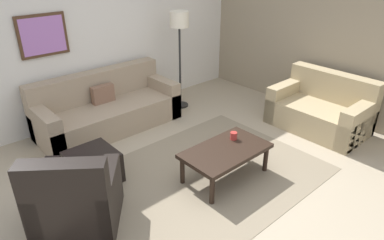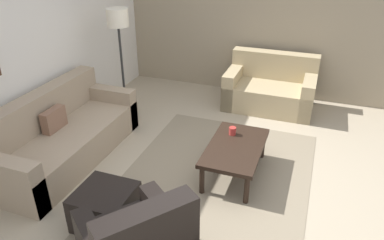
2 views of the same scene
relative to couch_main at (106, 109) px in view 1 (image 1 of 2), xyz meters
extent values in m
plane|color=tan|center=(0.15, -2.09, -0.30)|extent=(8.00, 8.00, 0.00)
cube|color=silver|center=(0.15, 0.51, 1.10)|extent=(6.00, 0.12, 2.80)
cube|color=gray|center=(3.15, -2.09, 1.10)|extent=(0.12, 5.20, 2.80)
cube|color=gray|center=(0.15, -2.09, -0.29)|extent=(3.09, 2.22, 0.01)
cube|color=gray|center=(0.00, -0.10, -0.09)|extent=(2.24, 0.93, 0.42)
cube|color=gray|center=(0.00, 0.24, 0.14)|extent=(2.24, 0.24, 0.88)
cube|color=gray|center=(-1.02, -0.10, 0.01)|extent=(0.20, 0.93, 0.62)
cube|color=gray|center=(1.02, -0.10, 0.01)|extent=(0.20, 0.93, 0.62)
cube|color=brown|center=(-0.01, 0.02, 0.26)|extent=(0.36, 0.12, 0.28)
cube|color=tan|center=(2.49, -2.35, -0.09)|extent=(0.91, 1.45, 0.42)
cube|color=tan|center=(2.83, -2.35, 0.14)|extent=(0.24, 1.45, 0.88)
cube|color=tan|center=(2.49, -1.73, 0.01)|extent=(0.91, 0.20, 0.62)
cube|color=tan|center=(2.49, -2.98, 0.01)|extent=(0.91, 0.20, 0.62)
cube|color=black|center=(-1.34, -1.83, -0.08)|extent=(1.12, 1.12, 0.44)
cube|color=black|center=(-1.53, -2.07, 0.18)|extent=(0.75, 0.65, 0.95)
cube|color=black|center=(-1.09, -2.03, 0.00)|extent=(0.62, 0.73, 0.60)
cube|color=black|center=(-1.59, -1.63, 0.00)|extent=(0.62, 0.73, 0.60)
cube|color=black|center=(-0.88, -1.24, -0.10)|extent=(0.56, 0.56, 0.40)
cylinder|color=black|center=(-0.08, -2.54, -0.12)|extent=(0.06, 0.06, 0.36)
cylinder|color=black|center=(0.90, -2.54, -0.12)|extent=(0.06, 0.06, 0.36)
cylinder|color=black|center=(-0.08, -2.02, -0.12)|extent=(0.06, 0.06, 0.36)
cylinder|color=black|center=(0.90, -2.02, -0.12)|extent=(0.06, 0.06, 0.36)
cube|color=black|center=(0.41, -2.28, 0.09)|extent=(1.10, 0.64, 0.05)
cylinder|color=#B2332D|center=(0.66, -2.17, 0.16)|extent=(0.09, 0.09, 0.10)
cylinder|color=black|center=(1.42, -0.18, -0.28)|extent=(0.28, 0.28, 0.03)
cylinder|color=#262626|center=(1.42, -0.18, 0.43)|extent=(0.04, 0.04, 1.45)
cylinder|color=beige|center=(1.42, -0.18, 1.28)|extent=(0.32, 0.32, 0.26)
cube|color=#472D1C|center=(-0.63, 0.42, 1.22)|extent=(0.70, 0.04, 0.60)
cube|color=#AE70BE|center=(-0.63, 0.41, 1.22)|extent=(0.62, 0.01, 0.52)
camera|label=1|loc=(-2.34, -4.72, 2.33)|focal=32.22mm
camera|label=2|loc=(-3.29, -3.06, 2.43)|focal=34.06mm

